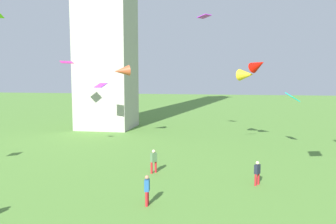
% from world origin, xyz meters
% --- Properties ---
extents(person_0, '(0.28, 0.51, 1.65)m').
position_xyz_m(person_0, '(1.20, 12.53, 0.94)').
color(person_0, red).
rests_on(person_0, ground_plane).
extents(person_2, '(0.48, 0.50, 1.69)m').
position_xyz_m(person_2, '(0.25, 18.58, 0.96)').
color(person_2, red).
rests_on(person_2, ground_plane).
extents(person_3, '(0.42, 0.47, 1.56)m').
position_xyz_m(person_3, '(7.31, 17.02, 0.88)').
color(person_3, red).
rests_on(person_3, ground_plane).
extents(kite_flying_1, '(1.14, 1.43, 0.48)m').
position_xyz_m(kite_flying_1, '(-8.21, 30.64, 5.87)').
color(kite_flying_1, '#9A2EE7').
extents(kite_flying_2, '(1.53, 1.49, 0.31)m').
position_xyz_m(kite_flying_2, '(-11.51, 29.45, 8.33)').
color(kite_flying_2, '#E9258A').
extents(kite_flying_3, '(1.97, 1.81, 1.22)m').
position_xyz_m(kite_flying_3, '(-5.43, 29.44, 7.40)').
color(kite_flying_3, '#B74C2B').
extents(kite_flying_4, '(1.25, 1.66, 0.86)m').
position_xyz_m(kite_flying_4, '(11.22, 27.98, 4.97)').
color(kite_flying_4, '#10B8A7').
extents(kite_flying_5, '(1.95, 2.00, 1.50)m').
position_xyz_m(kite_flying_5, '(8.10, 28.16, 7.91)').
color(kite_flying_5, red).
extents(kite_flying_9, '(1.53, 1.51, 0.28)m').
position_xyz_m(kite_flying_9, '(2.92, 30.51, 12.85)').
color(kite_flying_9, '#AB2CCF').
extents(kite_flying_11, '(2.04, 1.97, 1.22)m').
position_xyz_m(kite_flying_11, '(7.16, 30.24, 7.01)').
color(kite_flying_11, yellow).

